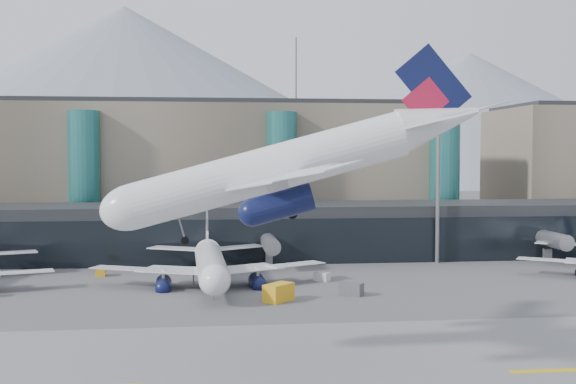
# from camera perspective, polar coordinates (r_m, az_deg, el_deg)

# --- Properties ---
(ground) EXTENTS (900.00, 900.00, 0.00)m
(ground) POSITION_cam_1_polar(r_m,az_deg,el_deg) (78.19, 1.50, -11.25)
(ground) COLOR #515154
(ground) RESTS_ON ground
(runway_strip) EXTENTS (400.00, 40.00, 0.04)m
(runway_strip) POSITION_cam_1_polar(r_m,az_deg,el_deg) (63.93, 3.43, -14.51)
(runway_strip) COLOR slate
(runway_strip) RESTS_ON ground
(runway_markings) EXTENTS (128.00, 1.00, 0.02)m
(runway_markings) POSITION_cam_1_polar(r_m,az_deg,el_deg) (63.92, 3.43, -14.49)
(runway_markings) COLOR gold
(runway_markings) RESTS_ON ground
(concourse) EXTENTS (170.00, 27.00, 10.00)m
(concourse) POSITION_cam_1_polar(r_m,az_deg,el_deg) (133.96, -1.93, -3.11)
(concourse) COLOR black
(concourse) RESTS_ON ground
(terminal_main) EXTENTS (130.00, 30.00, 31.00)m
(terminal_main) POSITION_cam_1_polar(r_m,az_deg,el_deg) (165.73, -11.47, 1.63)
(terminal_main) COLOR gray
(terminal_main) RESTS_ON ground
(teal_towers) EXTENTS (116.40, 19.40, 46.00)m
(teal_towers) POSITION_cam_1_polar(r_m,az_deg,el_deg) (149.22, -8.17, 0.96)
(teal_towers) COLOR #276E6A
(teal_towers) RESTS_ON ground
(mountain_ridge) EXTENTS (910.00, 400.00, 110.00)m
(mountain_ridge) POSITION_cam_1_polar(r_m,az_deg,el_deg) (456.59, -3.14, 6.33)
(mountain_ridge) COLOR gray
(mountain_ridge) RESTS_ON ground
(lightmast_mid) EXTENTS (3.00, 1.20, 25.60)m
(lightmast_mid) POSITION_cam_1_polar(r_m,az_deg,el_deg) (129.64, 11.76, 0.81)
(lightmast_mid) COLOR slate
(lightmast_mid) RESTS_ON ground
(hero_jet) EXTENTS (35.54, 36.21, 11.68)m
(hero_jet) POSITION_cam_1_polar(r_m,az_deg,el_deg) (64.08, 1.27, 3.22)
(hero_jet) COLOR white
(hero_jet) RESTS_ON ground
(jet_parked_mid) EXTENTS (36.55, 35.51, 11.77)m
(jet_parked_mid) POSITION_cam_1_polar(r_m,az_deg,el_deg) (108.36, -6.19, -4.86)
(jet_parked_mid) COLOR white
(jet_parked_mid) RESTS_ON ground
(veh_b) EXTENTS (1.68, 2.50, 1.37)m
(veh_b) POSITION_cam_1_polar(r_m,az_deg,el_deg) (118.41, -14.59, -6.11)
(veh_b) COLOR #F0AC1C
(veh_b) RESTS_ON ground
(veh_c) EXTENTS (3.47, 3.10, 1.72)m
(veh_c) POSITION_cam_1_polar(r_m,az_deg,el_deg) (99.66, 5.03, -7.64)
(veh_c) COLOR #515056
(veh_c) RESTS_ON ground
(veh_g) EXTENTS (2.59, 2.48, 1.32)m
(veh_g) POSITION_cam_1_polar(r_m,az_deg,el_deg) (110.35, 2.70, -6.70)
(veh_g) COLOR silver
(veh_g) RESTS_ON ground
(veh_h) EXTENTS (4.48, 4.61, 2.33)m
(veh_h) POSITION_cam_1_polar(r_m,az_deg,el_deg) (95.25, -0.75, -7.94)
(veh_h) COLOR #F0AC1C
(veh_h) RESTS_ON ground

